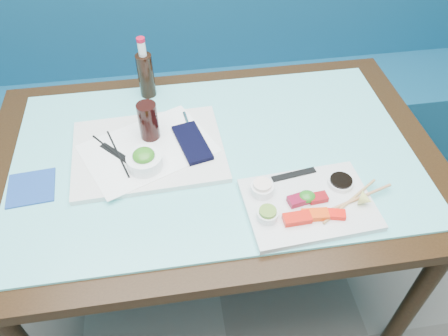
{
  "coord_description": "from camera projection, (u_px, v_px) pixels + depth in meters",
  "views": [
    {
      "loc": [
        -0.12,
        0.49,
        1.7
      ],
      "look_at": [
        0.01,
        1.34,
        0.8
      ],
      "focal_mm": 35.0,
      "sensor_mm": 36.0,
      "label": 1
    }
  ],
  "objects": [
    {
      "name": "blue_napkin",
      "position": [
        31.0,
        188.0,
        1.24
      ],
      "size": [
        0.14,
        0.14,
        0.01
      ],
      "primitive_type": "cube",
      "rotation": [
        0.0,
        0.0,
        0.08
      ],
      "color": "navy",
      "rests_on": "glass_top"
    },
    {
      "name": "seaweed_bowl",
      "position": [
        145.0,
        161.0,
        1.27
      ],
      "size": [
        0.13,
        0.13,
        0.04
      ],
      "primitive_type": "cylinder",
      "rotation": [
        0.0,
        0.0,
        -0.36
      ],
      "color": "white",
      "rests_on": "serving_tray"
    },
    {
      "name": "sashimi_plate",
      "position": [
        309.0,
        204.0,
        1.19
      ],
      "size": [
        0.36,
        0.27,
        0.02
      ],
      "primitive_type": "cube",
      "rotation": [
        0.0,
        0.0,
        0.06
      ],
      "color": "silver",
      "rests_on": "glass_top"
    },
    {
      "name": "glass_top",
      "position": [
        214.0,
        154.0,
        1.35
      ],
      "size": [
        1.22,
        0.76,
        0.01
      ],
      "primitive_type": "cube",
      "color": "#69D2D3",
      "rests_on": "dining_table"
    },
    {
      "name": "dining_table",
      "position": [
        214.0,
        173.0,
        1.41
      ],
      "size": [
        1.4,
        0.9,
        0.75
      ],
      "color": "black",
      "rests_on": "ground"
    },
    {
      "name": "salmon_left",
      "position": [
        297.0,
        218.0,
        1.14
      ],
      "size": [
        0.07,
        0.04,
        0.02
      ],
      "primitive_type": "cube",
      "rotation": [
        0.0,
        0.0,
        0.04
      ],
      "color": "red",
      "rests_on": "sashimi_plate"
    },
    {
      "name": "tuna_left",
      "position": [
        298.0,
        200.0,
        1.18
      ],
      "size": [
        0.06,
        0.04,
        0.02
      ],
      "primitive_type": "cube",
      "rotation": [
        0.0,
        0.0,
        0.2
      ],
      "color": "maroon",
      "rests_on": "sashimi_plate"
    },
    {
      "name": "ramekin_ginger",
      "position": [
        262.0,
        189.0,
        1.2
      ],
      "size": [
        0.08,
        0.08,
        0.03
      ],
      "primitive_type": "cylinder",
      "rotation": [
        0.0,
        0.0,
        0.29
      ],
      "color": "white",
      "rests_on": "sashimi_plate"
    },
    {
      "name": "tray_sleeve",
      "position": [
        117.0,
        154.0,
        1.31
      ],
      "size": [
        0.11,
        0.11,
        0.0
      ],
      "primitive_type": "cube",
      "rotation": [
        0.0,
        0.0,
        0.75
      ],
      "color": "black",
      "rests_on": "serving_tray"
    },
    {
      "name": "serving_tray",
      "position": [
        149.0,
        151.0,
        1.34
      ],
      "size": [
        0.47,
        0.36,
        0.02
      ],
      "primitive_type": "cube",
      "rotation": [
        0.0,
        0.0,
        0.04
      ],
      "color": "silver",
      "rests_on": "glass_top"
    },
    {
      "name": "seaweed_salad",
      "position": [
        144.0,
        155.0,
        1.25
      ],
      "size": [
        0.08,
        0.08,
        0.03
      ],
      "primitive_type": "ellipsoid",
      "rotation": [
        0.0,
        0.0,
        0.39
      ],
      "color": "#307B1C",
      "rests_on": "seaweed_bowl"
    },
    {
      "name": "navy_pouch",
      "position": [
        192.0,
        143.0,
        1.34
      ],
      "size": [
        0.12,
        0.19,
        0.01
      ],
      "primitive_type": "cube",
      "rotation": [
        0.0,
        0.0,
        0.23
      ],
      "color": "black",
      "rests_on": "serving_tray"
    },
    {
      "name": "cola_bottle_neck",
      "position": [
        142.0,
        48.0,
        1.42
      ],
      "size": [
        0.04,
        0.04,
        0.05
      ],
      "primitive_type": "cylinder",
      "rotation": [
        0.0,
        0.0,
        -0.41
      ],
      "color": "white",
      "rests_on": "cola_bottle_body"
    },
    {
      "name": "lemon_wedge",
      "position": [
        366.0,
        200.0,
        1.17
      ],
      "size": [
        0.05,
        0.05,
        0.04
      ],
      "primitive_type": "cone",
      "rotation": [
        1.57,
        0.0,
        0.91
      ],
      "color": "#F0ED71",
      "rests_on": "sashimi_plate"
    },
    {
      "name": "salmon_mid",
      "position": [
        315.0,
        215.0,
        1.15
      ],
      "size": [
        0.07,
        0.04,
        0.02
      ],
      "primitive_type": "cube",
      "rotation": [
        0.0,
        0.0,
        -0.08
      ],
      "color": "#FF410A",
      "rests_on": "sashimi_plate"
    },
    {
      "name": "black_chopstick_b",
      "position": [
        118.0,
        153.0,
        1.31
      ],
      "size": [
        0.07,
        0.21,
        0.01
      ],
      "primitive_type": "cylinder",
      "rotation": [
        1.57,
        0.0,
        0.31
      ],
      "color": "black",
      "rests_on": "serving_tray"
    },
    {
      "name": "salmon_right",
      "position": [
        334.0,
        214.0,
        1.15
      ],
      "size": [
        0.07,
        0.04,
        0.01
      ],
      "primitive_type": "cube",
      "rotation": [
        0.0,
        0.0,
        -0.25
      ],
      "color": "#FF150A",
      "rests_on": "sashimi_plate"
    },
    {
      "name": "wooden_chopstick_b",
      "position": [
        354.0,
        200.0,
        1.19
      ],
      "size": [
        0.25,
        0.08,
        0.01
      ],
      "primitive_type": "cylinder",
      "rotation": [
        1.57,
        0.0,
        -1.27
      ],
      "color": "tan",
      "rests_on": "sashimi_plate"
    },
    {
      "name": "cola_bottle_body",
      "position": [
        146.0,
        76.0,
        1.5
      ],
      "size": [
        0.07,
        0.07,
        0.16
      ],
      "primitive_type": "cylinder",
      "rotation": [
        0.0,
        0.0,
        0.34
      ],
      "color": "black",
      "rests_on": "glass_top"
    },
    {
      "name": "fork",
      "position": [
        187.0,
        121.0,
        1.41
      ],
      "size": [
        0.02,
        0.09,
        0.01
      ],
      "primitive_type": "cylinder",
      "rotation": [
        1.57,
        0.0,
        0.12
      ],
      "color": "silver",
      "rests_on": "serving_tray"
    },
    {
      "name": "paper_placemat",
      "position": [
        148.0,
        148.0,
        1.33
      ],
      "size": [
        0.45,
        0.39,
        0.0
      ],
      "primitive_type": "cube",
      "rotation": [
        0.0,
        0.0,
        0.42
      ],
      "color": "white",
      "rests_on": "serving_tray"
    },
    {
      "name": "ramekin_wasabi",
      "position": [
        267.0,
        215.0,
        1.14
      ],
      "size": [
        0.07,
        0.07,
        0.02
      ],
      "primitive_type": "cylinder",
      "rotation": [
        0.0,
        0.0,
        0.33
      ],
      "color": "white",
      "rests_on": "sashimi_plate"
    },
    {
      "name": "booth_bench",
      "position": [
        193.0,
        93.0,
        2.19
      ],
      "size": [
        3.0,
        0.56,
        1.17
      ],
      "color": "navy",
      "rests_on": "ground"
    },
    {
      "name": "black_chopstick_a",
      "position": [
        115.0,
        154.0,
        1.31
      ],
      "size": [
        0.14,
        0.19,
        0.01
      ],
      "primitive_type": "cylinder",
      "rotation": [
        1.57,
        0.0,
        0.65
      ],
      "color": "black",
      "rests_on": "serving_tray"
    },
    {
      "name": "cola_bottle_cap",
      "position": [
        141.0,
        40.0,
        1.4
      ],
      "size": [
        0.03,
        0.03,
        0.01
      ],
      "primitive_type": "cylinder",
      "rotation": [
        0.0,
        0.0,
        -0.03
      ],
      "color": "#B60B27",
      "rests_on": "cola_bottle_neck"
    },
    {
      "name": "soy_fill",
      "position": [
        341.0,
        180.0,
        1.22
      ],
      "size": [
        0.08,
        0.08,
        0.01
      ],
      "primitive_type": "cylinder",
      "rotation": [
        0.0,
        0.0,
        0.4
      ],
      "color": "black",
      "rests_on": "soy_dish"
    },
    {
      "name": "ginger_fill",
      "position": [
        262.0,
        184.0,
        1.19
      ],
      "size": [
        0.06,
        0.06,
        0.01
      ],
      "primitive_type": "cylinder",
      "rotation": [
        0.0,
        0.0,
        0.3
      ],
      "color": "#FFE2D1",
      "rests_on": "ramekin_ginger"
    },
    {
      "name": "wooden_chopstick_a",
      "position": [
        350.0,
        201.0,
        1.18
      ],
      "size": [
        0.19,
        0.13,
        0.01
      ],
      "primitive_type": "cylinder",
      "rotation": [
        1.57,
        0.0,
        -0.99
      ],
      "color": "tan",
      "rests_on": "sashimi_plate"
    },
    {
      "name": "soy_dish",
      "position": [
        341.0,
        183.0,
        1.23
      ],
      "size": [
        0.09,
        0.09,
        0.01
      ],
      "primitive_type": "cylinder",
      "rotation": [
        0.0,
        0.0,
        0.32
      ],
      "color": "white",
      "rests_on": "sashimi_plate"
    },
    {
      "name": "tuna_right",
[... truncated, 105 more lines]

